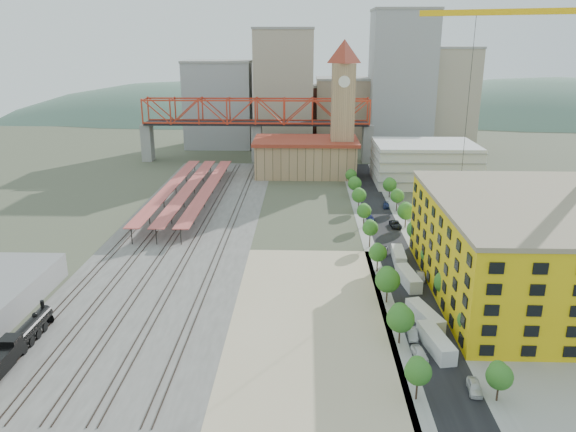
{
  "coord_description": "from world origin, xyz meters",
  "views": [
    {
      "loc": [
        -5.07,
        -121.84,
        47.25
      ],
      "look_at": [
        -8.84,
        -2.58,
        10.0
      ],
      "focal_mm": 35.0,
      "sensor_mm": 36.0,
      "label": 1
    }
  ],
  "objects_px": {
    "clock_tower": "(343,96)",
    "site_trailer_c": "(408,278)",
    "site_trailer_a": "(436,343)",
    "construction_building": "(551,249)",
    "site_trailer_b": "(425,316)",
    "site_trailer_d": "(399,256)",
    "locomotive": "(22,339)",
    "car_0": "(420,354)"
  },
  "relations": [
    {
      "from": "clock_tower",
      "to": "site_trailer_c",
      "type": "distance_m",
      "value": 100.64
    },
    {
      "from": "clock_tower",
      "to": "site_trailer_a",
      "type": "height_order",
      "value": "clock_tower"
    },
    {
      "from": "clock_tower",
      "to": "construction_building",
      "type": "height_order",
      "value": "clock_tower"
    },
    {
      "from": "site_trailer_b",
      "to": "site_trailer_c",
      "type": "xyz_separation_m",
      "value": [
        0.0,
        16.49,
        0.0
      ]
    },
    {
      "from": "site_trailer_d",
      "to": "site_trailer_a",
      "type": "bearing_deg",
      "value": -87.87
    },
    {
      "from": "locomotive",
      "to": "clock_tower",
      "type": "bearing_deg",
      "value": 64.92
    },
    {
      "from": "construction_building",
      "to": "site_trailer_c",
      "type": "height_order",
      "value": "construction_building"
    },
    {
      "from": "site_trailer_b",
      "to": "construction_building",
      "type": "bearing_deg",
      "value": 9.95
    },
    {
      "from": "car_0",
      "to": "site_trailer_a",
      "type": "bearing_deg",
      "value": 30.07
    },
    {
      "from": "clock_tower",
      "to": "locomotive",
      "type": "distance_m",
      "value": 139.41
    },
    {
      "from": "site_trailer_a",
      "to": "site_trailer_d",
      "type": "bearing_deg",
      "value": 79.57
    },
    {
      "from": "site_trailer_a",
      "to": "site_trailer_b",
      "type": "height_order",
      "value": "site_trailer_a"
    },
    {
      "from": "site_trailer_b",
      "to": "site_trailer_c",
      "type": "relative_size",
      "value": 1.0
    },
    {
      "from": "site_trailer_d",
      "to": "car_0",
      "type": "height_order",
      "value": "site_trailer_d"
    },
    {
      "from": "construction_building",
      "to": "site_trailer_d",
      "type": "height_order",
      "value": "construction_building"
    },
    {
      "from": "clock_tower",
      "to": "car_0",
      "type": "xyz_separation_m",
      "value": [
        5.0,
        -124.27,
        -27.93
      ]
    },
    {
      "from": "site_trailer_b",
      "to": "site_trailer_d",
      "type": "relative_size",
      "value": 1.07
    },
    {
      "from": "site_trailer_c",
      "to": "clock_tower",
      "type": "bearing_deg",
      "value": 86.81
    },
    {
      "from": "site_trailer_a",
      "to": "car_0",
      "type": "height_order",
      "value": "site_trailer_a"
    },
    {
      "from": "site_trailer_a",
      "to": "site_trailer_c",
      "type": "relative_size",
      "value": 1.03
    },
    {
      "from": "site_trailer_a",
      "to": "car_0",
      "type": "distance_m",
      "value": 3.86
    },
    {
      "from": "site_trailer_a",
      "to": "construction_building",
      "type": "bearing_deg",
      "value": 29.73
    },
    {
      "from": "construction_building",
      "to": "site_trailer_c",
      "type": "xyz_separation_m",
      "value": [
        -26.0,
        3.46,
        -8.04
      ]
    },
    {
      "from": "locomotive",
      "to": "site_trailer_b",
      "type": "distance_m",
      "value": 66.9
    },
    {
      "from": "construction_building",
      "to": "site_trailer_b",
      "type": "distance_m",
      "value": 30.17
    },
    {
      "from": "construction_building",
      "to": "site_trailer_b",
      "type": "xyz_separation_m",
      "value": [
        -26.0,
        -13.03,
        -8.04
      ]
    },
    {
      "from": "clock_tower",
      "to": "site_trailer_b",
      "type": "height_order",
      "value": "clock_tower"
    },
    {
      "from": "site_trailer_a",
      "to": "site_trailer_b",
      "type": "relative_size",
      "value": 1.03
    },
    {
      "from": "car_0",
      "to": "construction_building",
      "type": "bearing_deg",
      "value": 32.1
    },
    {
      "from": "site_trailer_d",
      "to": "construction_building",
      "type": "bearing_deg",
      "value": -29.47
    },
    {
      "from": "locomotive",
      "to": "site_trailer_d",
      "type": "bearing_deg",
      "value": 31.17
    },
    {
      "from": "car_0",
      "to": "clock_tower",
      "type": "bearing_deg",
      "value": 84.47
    },
    {
      "from": "locomotive",
      "to": "site_trailer_c",
      "type": "distance_m",
      "value": 71.46
    },
    {
      "from": "locomotive",
      "to": "site_trailer_c",
      "type": "xyz_separation_m",
      "value": [
        66.0,
        27.38,
        -0.58
      ]
    },
    {
      "from": "construction_building",
      "to": "site_trailer_a",
      "type": "distance_m",
      "value": 34.95
    },
    {
      "from": "construction_building",
      "to": "site_trailer_d",
      "type": "distance_m",
      "value": 31.59
    },
    {
      "from": "locomotive",
      "to": "site_trailer_b",
      "type": "xyz_separation_m",
      "value": [
        66.0,
        10.9,
        -0.58
      ]
    },
    {
      "from": "site_trailer_d",
      "to": "car_0",
      "type": "relative_size",
      "value": 2.08
    },
    {
      "from": "site_trailer_c",
      "to": "site_trailer_d",
      "type": "xyz_separation_m",
      "value": [
        0.0,
        12.53,
        -0.09
      ]
    },
    {
      "from": "clock_tower",
      "to": "site_trailer_d",
      "type": "xyz_separation_m",
      "value": [
        8.0,
        -84.0,
        -27.42
      ]
    },
    {
      "from": "construction_building",
      "to": "site_trailer_a",
      "type": "height_order",
      "value": "construction_building"
    },
    {
      "from": "site_trailer_a",
      "to": "site_trailer_b",
      "type": "bearing_deg",
      "value": 79.57
    }
  ]
}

